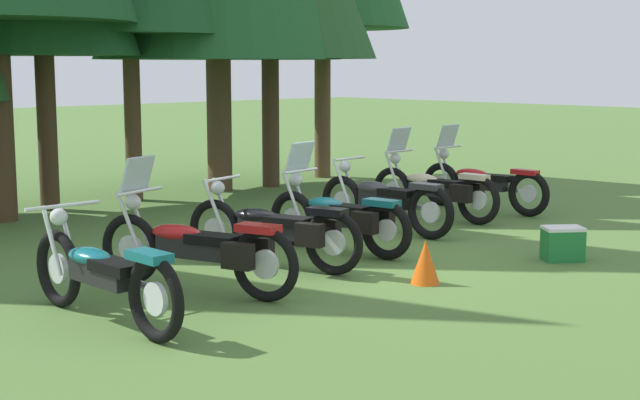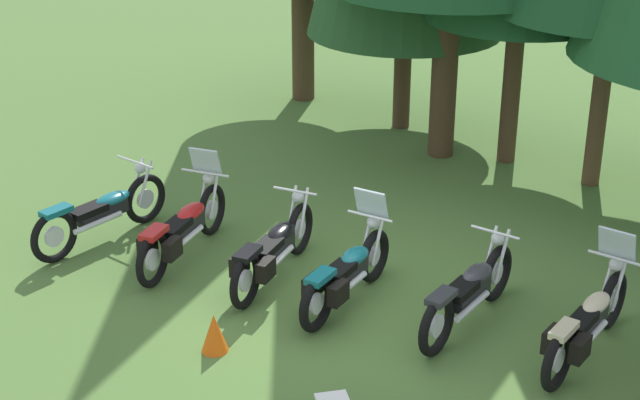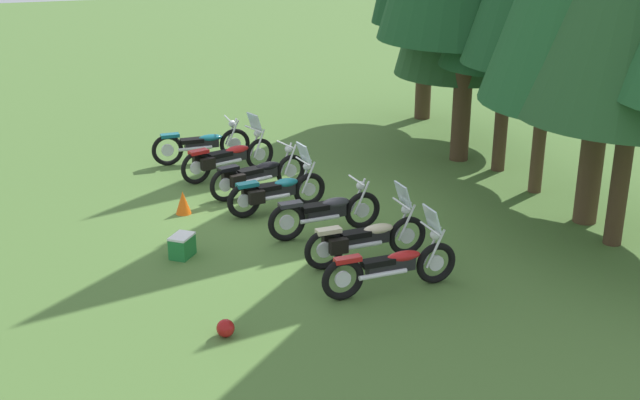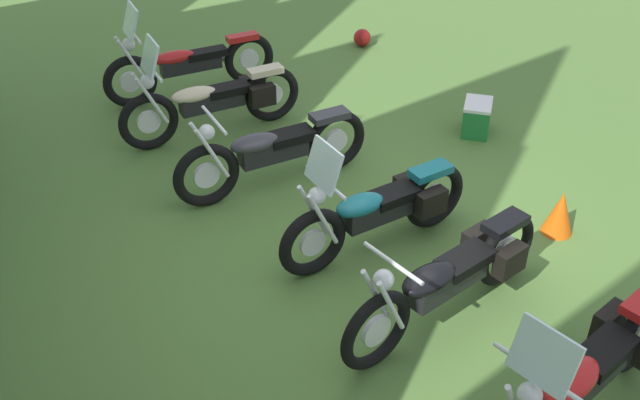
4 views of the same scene
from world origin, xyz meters
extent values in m
plane|color=#4C7033|center=(0.00, 0.00, 0.00)|extent=(80.00, 80.00, 0.00)
torus|color=black|center=(-2.37, -1.35, 0.38)|extent=(0.34, 0.75, 0.76)
cylinder|color=silver|center=(-2.37, -1.35, 0.38)|extent=(0.14, 0.30, 0.30)
cube|color=black|center=(-2.64, -0.55, 0.48)|extent=(0.49, 0.87, 0.22)
ellipsoid|color=#B21919|center=(-2.71, -0.33, 0.61)|extent=(0.47, 0.66, 0.17)
cube|color=black|center=(-2.56, -0.77, 0.58)|extent=(0.44, 0.62, 0.10)
cylinder|color=silver|center=(-2.86, 0.12, 1.01)|extent=(0.72, 0.27, 0.04)
sphere|color=silver|center=(-2.89, 0.21, 0.89)|extent=(0.21, 0.21, 0.17)
cylinder|color=silver|center=(-2.44, -0.68, 0.40)|extent=(0.34, 0.82, 0.08)
cube|color=silver|center=(-2.87, 0.14, 1.19)|extent=(0.47, 0.28, 0.39)
cube|color=black|center=(-2.25, -1.10, 0.48)|extent=(0.23, 0.35, 0.26)
torus|color=black|center=(-1.50, 0.60, 0.37)|extent=(0.31, 0.74, 0.74)
cylinder|color=silver|center=(-1.50, 0.60, 0.37)|extent=(0.13, 0.29, 0.29)
torus|color=black|center=(-1.04, -0.98, 0.37)|extent=(0.31, 0.74, 0.74)
cylinder|color=silver|center=(-1.04, -0.98, 0.37)|extent=(0.13, 0.29, 0.29)
cube|color=black|center=(-1.27, -0.19, 0.47)|extent=(0.46, 0.85, 0.21)
ellipsoid|color=black|center=(-1.34, 0.03, 0.60)|extent=(0.45, 0.64, 0.17)
cube|color=black|center=(-1.21, -0.41, 0.57)|extent=(0.42, 0.60, 0.10)
cube|color=black|center=(-1.07, -0.90, 0.72)|extent=(0.33, 0.48, 0.08)
cylinder|color=silver|center=(-1.57, 0.52, 0.67)|extent=(0.14, 0.33, 0.65)
cylinder|color=silver|center=(-1.40, 0.57, 0.67)|extent=(0.14, 0.33, 0.65)
cylinder|color=silver|center=(-1.46, 0.46, 1.01)|extent=(0.63, 0.21, 0.04)
sphere|color=silver|center=(-1.49, 0.55, 0.89)|extent=(0.21, 0.21, 0.17)
cylinder|color=silver|center=(-1.08, -0.32, 0.39)|extent=(0.30, 0.80, 0.08)
cube|color=black|center=(-1.28, -0.84, 0.47)|extent=(0.22, 0.35, 0.26)
cube|color=black|center=(-0.92, -0.74, 0.47)|extent=(0.22, 0.35, 0.26)
torus|color=black|center=(-0.22, 0.62, 0.36)|extent=(0.23, 0.73, 0.72)
cylinder|color=silver|center=(-0.22, 0.62, 0.36)|extent=(0.09, 0.28, 0.27)
torus|color=black|center=(0.00, -0.83, 0.36)|extent=(0.23, 0.73, 0.72)
cylinder|color=silver|center=(0.00, -0.83, 0.36)|extent=(0.09, 0.28, 0.27)
cube|color=black|center=(-0.11, -0.11, 0.46)|extent=(0.34, 0.75, 0.22)
ellipsoid|color=#14606B|center=(-0.14, 0.09, 0.60)|extent=(0.36, 0.55, 0.17)
cube|color=black|center=(-0.08, -0.31, 0.57)|extent=(0.34, 0.52, 0.10)
cube|color=#14606B|center=(-0.01, -0.75, 0.69)|extent=(0.27, 0.47, 0.08)
cylinder|color=silver|center=(-0.29, 0.54, 0.66)|extent=(0.09, 0.34, 0.65)
cylinder|color=silver|center=(-0.12, 0.57, 0.66)|extent=(0.09, 0.34, 0.65)
cylinder|color=silver|center=(-0.20, 0.48, 1.00)|extent=(0.64, 0.13, 0.04)
sphere|color=silver|center=(-0.21, 0.57, 0.88)|extent=(0.19, 0.19, 0.17)
cylinder|color=silver|center=(0.06, -0.25, 0.38)|extent=(0.19, 0.73, 0.08)
cube|color=silver|center=(-0.20, 0.50, 1.18)|extent=(0.46, 0.22, 0.39)
cube|color=black|center=(-0.20, -0.66, 0.46)|extent=(0.19, 0.34, 0.26)
cube|color=black|center=(0.15, -0.61, 0.46)|extent=(0.19, 0.34, 0.26)
torus|color=black|center=(1.29, 1.21, 0.37)|extent=(0.17, 0.75, 0.75)
cylinder|color=silver|center=(1.29, 1.21, 0.37)|extent=(0.07, 0.29, 0.28)
torus|color=black|center=(1.41, -0.36, 0.37)|extent=(0.17, 0.75, 0.75)
cylinder|color=silver|center=(1.41, -0.36, 0.37)|extent=(0.07, 0.29, 0.28)
cube|color=black|center=(1.35, 0.42, 0.48)|extent=(0.29, 0.79, 0.23)
ellipsoid|color=#2D2D33|center=(1.33, 0.64, 0.62)|extent=(0.33, 0.57, 0.18)
cube|color=black|center=(1.37, 0.21, 0.59)|extent=(0.31, 0.54, 0.10)
cube|color=#2D2D33|center=(1.41, -0.28, 0.72)|extent=(0.24, 0.45, 0.08)
cylinder|color=silver|center=(1.21, 1.14, 0.67)|extent=(0.07, 0.34, 0.65)
cylinder|color=silver|center=(1.38, 1.15, 0.67)|extent=(0.07, 0.34, 0.65)
cylinder|color=silver|center=(1.30, 1.07, 1.01)|extent=(0.65, 0.09, 0.04)
sphere|color=silver|center=(1.29, 1.16, 0.89)|extent=(0.18, 0.18, 0.17)
cylinder|color=silver|center=(1.51, 0.26, 0.39)|extent=(0.14, 0.78, 0.08)
torus|color=black|center=(2.72, 1.50, 0.37)|extent=(0.16, 0.74, 0.74)
cylinder|color=silver|center=(2.72, 1.50, 0.37)|extent=(0.07, 0.28, 0.28)
torus|color=black|center=(2.82, -0.11, 0.37)|extent=(0.16, 0.74, 0.74)
cylinder|color=silver|center=(2.82, -0.11, 0.37)|extent=(0.07, 0.28, 0.28)
cube|color=black|center=(2.77, 0.70, 0.46)|extent=(0.25, 0.81, 0.22)
ellipsoid|color=beige|center=(2.76, 0.92, 0.60)|extent=(0.29, 0.58, 0.17)
cube|color=black|center=(2.78, 0.48, 0.57)|extent=(0.27, 0.55, 0.10)
cube|color=beige|center=(2.82, -0.03, 0.71)|extent=(0.21, 0.45, 0.08)
cylinder|color=silver|center=(2.65, 1.44, 0.67)|extent=(0.06, 0.34, 0.65)
cylinder|color=silver|center=(2.80, 1.45, 0.67)|extent=(0.06, 0.34, 0.65)
cylinder|color=silver|center=(2.73, 1.36, 1.00)|extent=(0.64, 0.07, 0.04)
sphere|color=silver|center=(2.73, 1.45, 0.88)|extent=(0.18, 0.18, 0.17)
cylinder|color=silver|center=(2.91, 0.53, 0.39)|extent=(0.13, 0.80, 0.08)
cube|color=silver|center=(2.73, 1.38, 1.18)|extent=(0.45, 0.18, 0.39)
cube|color=black|center=(2.65, 0.08, 0.47)|extent=(0.16, 0.33, 0.26)
cube|color=black|center=(2.97, 0.10, 0.47)|extent=(0.16, 0.33, 0.26)
torus|color=black|center=(3.92, 1.48, 0.36)|extent=(0.15, 0.73, 0.72)
cylinder|color=silver|center=(3.92, 1.48, 0.36)|extent=(0.06, 0.27, 0.27)
torus|color=black|center=(3.99, -0.20, 0.36)|extent=(0.15, 0.73, 0.72)
cylinder|color=silver|center=(3.99, -0.20, 0.36)|extent=(0.06, 0.27, 0.27)
cube|color=black|center=(3.96, 0.64, 0.46)|extent=(0.21, 0.84, 0.21)
ellipsoid|color=#B21919|center=(3.95, 0.87, 0.59)|extent=(0.24, 0.60, 0.17)
cube|color=black|center=(3.97, 0.41, 0.56)|extent=(0.23, 0.56, 0.10)
cube|color=#B21919|center=(3.99, -0.12, 0.69)|extent=(0.18, 0.45, 0.08)
cylinder|color=silver|center=(3.86, 1.42, 0.66)|extent=(0.06, 0.34, 0.65)
cylinder|color=silver|center=(3.99, 1.42, 0.66)|extent=(0.06, 0.34, 0.65)
cylinder|color=silver|center=(3.93, 1.34, 1.00)|extent=(0.65, 0.06, 0.04)
sphere|color=silver|center=(3.92, 1.43, 0.88)|extent=(0.18, 0.18, 0.17)
cylinder|color=silver|center=(4.07, 0.46, 0.38)|extent=(0.12, 0.83, 0.08)
cube|color=silver|center=(3.93, 1.36, 1.18)|extent=(0.45, 0.17, 0.39)
cube|color=#1E7233|center=(1.50, -2.34, 0.19)|extent=(0.56, 0.54, 0.38)
cube|color=silver|center=(1.50, -2.34, 0.40)|extent=(0.57, 0.55, 0.04)
cone|color=#EA590F|center=(-0.62, -1.96, 0.24)|extent=(0.32, 0.32, 0.48)
sphere|color=maroon|center=(4.54, -2.23, 0.14)|extent=(0.27, 0.27, 0.27)
camera|label=1|loc=(-8.22, -8.25, 2.35)|focal=52.05mm
camera|label=2|loc=(6.57, -8.71, 6.27)|focal=54.81mm
camera|label=3|loc=(14.88, -4.29, 6.03)|focal=45.48mm
camera|label=4|loc=(-5.37, 2.77, 4.71)|focal=42.21mm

